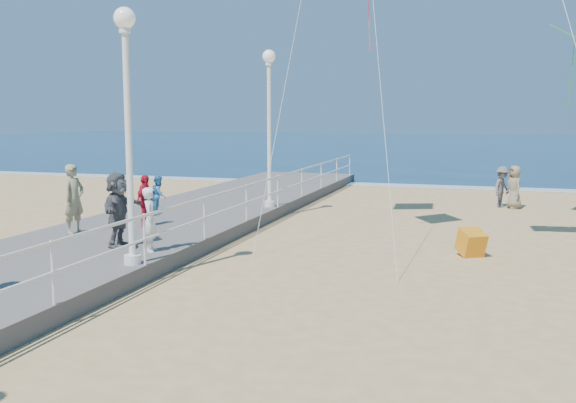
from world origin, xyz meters
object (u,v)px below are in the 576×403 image
(spectator_3, at_px, (145,201))
(spectator_6, at_px, (74,199))
(spectator_5, at_px, (118,209))
(beach_walker_c, at_px, (514,187))
(woman_holding_toddler, at_px, (151,220))
(box_kite, at_px, (471,245))
(lamp_post_far, at_px, (269,112))
(toddler_held, at_px, (159,195))
(lamp_post_mid, at_px, (128,110))
(beach_walker_a, at_px, (502,187))

(spectator_3, height_order, spectator_6, spectator_6)
(spectator_5, bearing_deg, beach_walker_c, -43.58)
(woman_holding_toddler, relative_size, box_kite, 2.49)
(woman_holding_toddler, distance_m, box_kite, 7.94)
(lamp_post_far, relative_size, woman_holding_toddler, 3.55)
(toddler_held, bearing_deg, beach_walker_c, -50.32)
(lamp_post_mid, bearing_deg, box_kite, 34.72)
(spectator_6, bearing_deg, beach_walker_c, -38.74)
(spectator_3, distance_m, beach_walker_c, 14.13)
(lamp_post_far, xyz_separation_m, box_kite, (6.84, -4.26, -3.36))
(toddler_held, height_order, spectator_3, toddler_held)
(woman_holding_toddler, xyz_separation_m, beach_walker_a, (7.98, 12.90, -0.35))
(lamp_post_far, relative_size, spectator_6, 2.87)
(woman_holding_toddler, xyz_separation_m, box_kite, (7.08, 3.48, -0.85))
(lamp_post_mid, height_order, toddler_held, lamp_post_mid)
(lamp_post_mid, xyz_separation_m, woman_holding_toddler, (-0.25, 1.25, -2.51))
(beach_walker_c, bearing_deg, spectator_6, -72.48)
(lamp_post_far, xyz_separation_m, beach_walker_c, (8.17, 4.93, -2.84))
(spectator_3, height_order, beach_walker_c, spectator_3)
(lamp_post_far, distance_m, spectator_5, 7.94)
(beach_walker_a, bearing_deg, toddler_held, 173.97)
(spectator_3, distance_m, box_kite, 8.99)
(lamp_post_far, bearing_deg, box_kite, -31.95)
(lamp_post_mid, height_order, beach_walker_c, lamp_post_mid)
(beach_walker_a, relative_size, box_kite, 2.65)
(lamp_post_mid, xyz_separation_m, spectator_3, (-2.11, 4.24, -2.53))
(lamp_post_far, relative_size, spectator_5, 2.95)
(lamp_post_far, height_order, toddler_held, lamp_post_far)
(toddler_held, bearing_deg, spectator_6, 51.52)
(spectator_5, xyz_separation_m, beach_walker_a, (9.01, 12.62, -0.51))
(spectator_3, relative_size, spectator_5, 0.82)
(toddler_held, bearing_deg, lamp_post_mid, 166.98)
(lamp_post_far, height_order, woman_holding_toddler, lamp_post_far)
(woman_holding_toddler, height_order, spectator_6, spectator_6)
(lamp_post_mid, relative_size, toddler_held, 5.83)
(spectator_6, bearing_deg, lamp_post_mid, -121.89)
(beach_walker_c, height_order, box_kite, beach_walker_c)
(woman_holding_toddler, distance_m, spectator_5, 1.08)
(woman_holding_toddler, bearing_deg, beach_walker_a, -48.64)
(beach_walker_a, bearing_deg, spectator_5, 170.00)
(box_kite, bearing_deg, toddler_held, 173.78)
(spectator_5, height_order, beach_walker_a, spectator_5)
(lamp_post_far, bearing_deg, woman_holding_toddler, -91.81)
(woman_holding_toddler, xyz_separation_m, toddler_held, (0.15, 0.15, 0.56))
(beach_walker_c, bearing_deg, spectator_5, -64.12)
(woman_holding_toddler, relative_size, toddler_held, 1.64)
(lamp_post_mid, xyz_separation_m, beach_walker_a, (7.73, 14.15, -2.87))
(beach_walker_c, bearing_deg, box_kite, -35.07)
(lamp_post_far, relative_size, spectator_3, 3.61)
(beach_walker_a, height_order, beach_walker_c, beach_walker_c)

